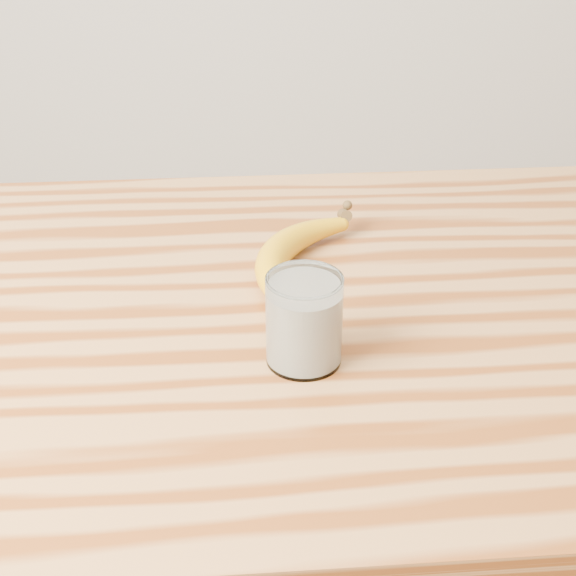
{
  "coord_description": "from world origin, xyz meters",
  "views": [
    {
      "loc": [
        -0.14,
        -0.82,
        1.41
      ],
      "look_at": [
        -0.07,
        -0.02,
        0.93
      ],
      "focal_mm": 50.0,
      "sensor_mm": 36.0,
      "label": 1
    }
  ],
  "objects": [
    {
      "name": "banana",
      "position": [
        -0.08,
        0.09,
        0.92
      ],
      "size": [
        0.24,
        0.36,
        0.04
      ],
      "primitive_type": null,
      "rotation": [
        0.0,
        0.0,
        -0.4
      ],
      "color": "#C4890C",
      "rests_on": "table"
    },
    {
      "name": "smoothie_glass",
      "position": [
        -0.06,
        -0.12,
        0.95
      ],
      "size": [
        0.08,
        0.08,
        0.1
      ],
      "color": "white",
      "rests_on": "table"
    },
    {
      "name": "table",
      "position": [
        0.0,
        0.0,
        0.77
      ],
      "size": [
        1.2,
        0.8,
        0.9
      ],
      "color": "#A26C3B",
      "rests_on": "ground"
    }
  ]
}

